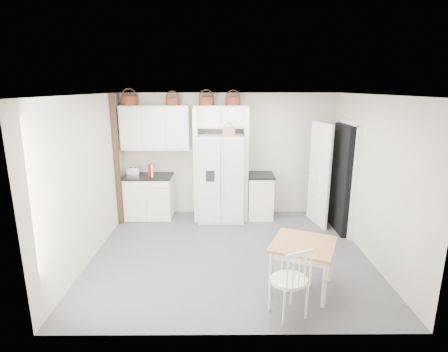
{
  "coord_description": "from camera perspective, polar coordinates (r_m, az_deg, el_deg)",
  "views": [
    {
      "loc": [
        -0.13,
        -5.37,
        2.71
      ],
      "look_at": [
        -0.1,
        0.4,
        1.24
      ],
      "focal_mm": 28.0,
      "sensor_mm": 36.0,
      "label": 1
    }
  ],
  "objects": [
    {
      "name": "floor",
      "position": [
        6.02,
        0.96,
        -12.46
      ],
      "size": [
        4.5,
        4.5,
        0.0
      ],
      "primitive_type": "plane",
      "color": "#454545",
      "rests_on": "ground"
    },
    {
      "name": "ceiling",
      "position": [
        5.37,
        1.08,
        13.13
      ],
      "size": [
        4.5,
        4.5,
        0.0
      ],
      "primitive_type": "plane",
      "color": "white",
      "rests_on": "wall_back"
    },
    {
      "name": "wall_back",
      "position": [
        7.51,
        0.66,
        3.49
      ],
      "size": [
        4.5,
        0.0,
        4.5
      ],
      "primitive_type": "plane",
      "rotation": [
        1.57,
        0.0,
        0.0
      ],
      "color": "#B6AF92",
      "rests_on": "floor"
    },
    {
      "name": "wall_left",
      "position": [
        5.94,
        -21.22,
        -0.41
      ],
      "size": [
        0.0,
        4.0,
        4.0
      ],
      "primitive_type": "plane",
      "rotation": [
        1.57,
        0.0,
        1.57
      ],
      "color": "#B6AF92",
      "rests_on": "floor"
    },
    {
      "name": "wall_right",
      "position": [
        6.04,
        22.88,
        -0.33
      ],
      "size": [
        0.0,
        4.0,
        4.0
      ],
      "primitive_type": "plane",
      "rotation": [
        1.57,
        0.0,
        -1.57
      ],
      "color": "#B6AF92",
      "rests_on": "floor"
    },
    {
      "name": "refrigerator",
      "position": [
        7.22,
        -0.49,
        -0.33
      ],
      "size": [
        0.92,
        0.74,
        1.77
      ],
      "primitive_type": "cube",
      "color": "silver",
      "rests_on": "floor"
    },
    {
      "name": "base_cab_left",
      "position": [
        7.58,
        -12.09,
        -3.42
      ],
      "size": [
        0.95,
        0.6,
        0.88
      ],
      "primitive_type": "cube",
      "color": "white",
      "rests_on": "floor"
    },
    {
      "name": "base_cab_right",
      "position": [
        7.47,
        5.87,
        -3.37
      ],
      "size": [
        0.51,
        0.62,
        0.9
      ],
      "primitive_type": "cube",
      "color": "white",
      "rests_on": "floor"
    },
    {
      "name": "dining_table",
      "position": [
        5.06,
        12.62,
        -14.06
      ],
      "size": [
        1.06,
        1.06,
        0.67
      ],
      "primitive_type": "cube",
      "rotation": [
        0.0,
        0.0,
        -0.41
      ],
      "color": "#A96A46",
      "rests_on": "floor"
    },
    {
      "name": "windsor_chair",
      "position": [
        4.43,
        10.56,
        -16.35
      ],
      "size": [
        0.58,
        0.56,
        0.93
      ],
      "primitive_type": "cube",
      "rotation": [
        0.0,
        0.0,
        0.41
      ],
      "color": "white",
      "rests_on": "floor"
    },
    {
      "name": "counter_left",
      "position": [
        7.46,
        -12.27,
        -0.04
      ],
      "size": [
        0.99,
        0.64,
        0.04
      ],
      "primitive_type": "cube",
      "color": "black",
      "rests_on": "base_cab_left"
    },
    {
      "name": "counter_right",
      "position": [
        7.34,
        5.97,
        0.14
      ],
      "size": [
        0.55,
        0.66,
        0.04
      ],
      "primitive_type": "cube",
      "color": "black",
      "rests_on": "base_cab_right"
    },
    {
      "name": "toaster",
      "position": [
        7.47,
        -14.58,
        0.69
      ],
      "size": [
        0.26,
        0.15,
        0.17
      ],
      "primitive_type": "cube",
      "rotation": [
        0.0,
        0.0,
        0.04
      ],
      "color": "silver",
      "rests_on": "counter_left"
    },
    {
      "name": "cookbook_red",
      "position": [
        7.33,
        -11.89,
        0.95
      ],
      "size": [
        0.08,
        0.18,
        0.26
      ],
      "primitive_type": "cube",
      "rotation": [
        0.0,
        0.0,
        -0.26
      ],
      "color": "#9F1314",
      "rests_on": "counter_left"
    },
    {
      "name": "cookbook_cream",
      "position": [
        7.33,
        -11.67,
        0.94
      ],
      "size": [
        0.06,
        0.18,
        0.26
      ],
      "primitive_type": "cube",
      "rotation": [
        0.0,
        0.0,
        0.15
      ],
      "color": "beige",
      "rests_on": "counter_left"
    },
    {
      "name": "basket_upper_a",
      "position": [
        7.44,
        -15.19,
        11.78
      ],
      "size": [
        0.33,
        0.33,
        0.19
      ],
      "primitive_type": "cylinder",
      "color": "#572212",
      "rests_on": "upper_cabinet"
    },
    {
      "name": "basket_upper_c",
      "position": [
        7.27,
        -8.39,
        11.97
      ],
      "size": [
        0.28,
        0.28,
        0.16
      ],
      "primitive_type": "cylinder",
      "color": "#572212",
      "rests_on": "upper_cabinet"
    },
    {
      "name": "basket_bridge_a",
      "position": [
        7.21,
        -2.91,
        12.13
      ],
      "size": [
        0.31,
        0.31,
        0.18
      ],
      "primitive_type": "cylinder",
      "color": "#572212",
      "rests_on": "bridge_cabinet"
    },
    {
      "name": "basket_bridge_b",
      "position": [
        7.21,
        1.47,
        12.13
      ],
      "size": [
        0.3,
        0.3,
        0.17
      ],
      "primitive_type": "cylinder",
      "color": "#572212",
      "rests_on": "bridge_cabinet"
    },
    {
      "name": "basket_fridge_b",
      "position": [
        6.94,
        0.79,
        7.11
      ],
      "size": [
        0.25,
        0.25,
        0.13
      ],
      "primitive_type": "cylinder",
      "color": "brown",
      "rests_on": "refrigerator"
    },
    {
      "name": "upper_cabinet",
      "position": [
        7.37,
        -11.15,
        7.74
      ],
      "size": [
        1.4,
        0.34,
        0.9
      ],
      "primitive_type": "cube",
      "color": "white",
      "rests_on": "wall_back"
    },
    {
      "name": "bridge_cabinet",
      "position": [
        7.22,
        -0.51,
        9.67
      ],
      "size": [
        1.12,
        0.34,
        0.45
      ],
      "primitive_type": "cube",
      "color": "white",
      "rests_on": "wall_back"
    },
    {
      "name": "fridge_panel_left",
      "position": [
        7.26,
        -4.52,
        1.86
      ],
      "size": [
        0.08,
        0.6,
        2.3
      ],
      "primitive_type": "cube",
      "color": "white",
      "rests_on": "floor"
    },
    {
      "name": "fridge_panel_right",
      "position": [
        7.26,
        3.54,
        1.87
      ],
      "size": [
        0.08,
        0.6,
        2.3
      ],
      "primitive_type": "cube",
      "color": "white",
      "rests_on": "floor"
    },
    {
      "name": "trim_post",
      "position": [
        7.17,
        -17.12,
        2.33
      ],
      "size": [
        0.09,
        0.09,
        2.6
      ],
      "primitive_type": "cube",
      "color": "#331D15",
      "rests_on": "floor"
    },
    {
      "name": "doorway_void",
      "position": [
        6.98,
        18.83,
        -0.45
      ],
      "size": [
        0.18,
        0.85,
        2.05
      ],
      "primitive_type": "cube",
      "color": "black",
      "rests_on": "floor"
    },
    {
      "name": "door_slab",
      "position": [
        7.18,
        15.27,
        0.22
      ],
      "size": [
        0.21,
        0.79,
        2.05
      ],
      "primitive_type": "cube",
      "rotation": [
        0.0,
        0.0,
        -1.36
      ],
      "color": "white",
      "rests_on": "floor"
    }
  ]
}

